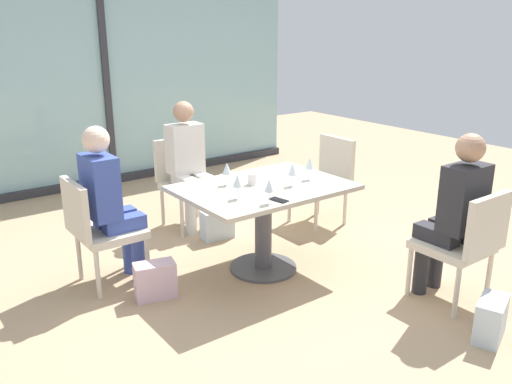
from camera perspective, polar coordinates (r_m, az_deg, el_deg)
The scene contains 20 objects.
ground_plane at distance 4.51m, azimuth 0.77°, elevation -8.20°, with size 12.00×12.00×0.00m, color tan.
window_wall_backdrop at distance 6.92m, azimuth -15.78°, elevation 10.72°, with size 5.40×0.10×2.70m.
dining_table_main at distance 4.30m, azimuth 0.80°, elevation -1.50°, with size 1.32×0.95×0.73m.
chair_front_right at distance 4.06m, azimuth 21.53°, elevation -4.87°, with size 0.46×0.50×0.87m.
chair_far_left at distance 4.22m, azimuth -16.63°, elevation -3.52°, with size 0.50×0.46×0.87m.
chair_near_window at distance 5.37m, azimuth -7.76°, elevation 1.58°, with size 0.46×0.51×0.87m.
chair_far_right at distance 5.44m, azimuth 7.43°, elevation 1.80°, with size 0.50×0.46×0.87m.
person_front_right at distance 4.05m, azimuth 20.56°, elevation -1.77°, with size 0.34×0.39×1.26m.
person_far_left at distance 4.19m, azimuth -15.48°, elevation -0.63°, with size 0.39×0.34×1.26m.
person_near_window at distance 5.22m, azimuth -7.26°, elevation 3.46°, with size 0.34×0.39×1.26m.
wine_glass_0 at distance 3.89m, azimuth -1.99°, elevation 1.15°, with size 0.07×0.07×0.18m.
wine_glass_1 at distance 4.23m, azimuth -3.14°, elevation 2.48°, with size 0.07×0.07×0.18m.
wine_glass_2 at distance 4.21m, azimuth 3.93°, elevation 2.39°, with size 0.07×0.07×0.18m.
wine_glass_3 at distance 4.40m, azimuth 5.78°, elevation 3.01°, with size 0.07×0.07×0.18m.
wine_glass_4 at distance 3.78m, azimuth 1.43°, elevation 0.65°, with size 0.07×0.07×0.18m.
coffee_cup at distance 4.26m, azimuth -0.42°, elevation 1.40°, with size 0.08×0.08×0.09m, color white.
cell_phone_on_table at distance 3.89m, azimuth 2.44°, elevation -0.86°, with size 0.07×0.14×0.01m, color black.
handbag_0 at distance 3.85m, azimuth 23.86°, elevation -12.36°, with size 0.30×0.16×0.28m, color silver.
handbag_1 at distance 4.08m, azimuth -10.76°, elevation -9.30°, with size 0.30×0.16×0.28m, color beige.
handbag_2 at distance 5.08m, azimuth -4.17°, elevation -3.48°, with size 0.30×0.16×0.28m, color silver.
Camera 1 is at (-2.47, -3.22, 1.97)m, focal length 37.31 mm.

